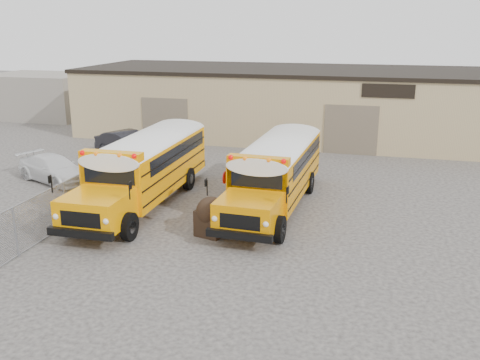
% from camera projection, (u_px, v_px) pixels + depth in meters
% --- Properties ---
extents(ground, '(120.00, 120.00, 0.00)m').
position_uv_depth(ground, '(212.00, 241.00, 19.67)').
color(ground, '#343130').
rests_on(ground, ground).
extents(warehouse, '(30.20, 10.20, 4.67)m').
position_uv_depth(warehouse, '(298.00, 102.00, 37.52)').
color(warehouse, tan).
rests_on(warehouse, ground).
extents(chainlink_fence, '(0.07, 18.07, 1.81)m').
position_uv_depth(chainlink_fence, '(103.00, 183.00, 23.67)').
color(chainlink_fence, gray).
rests_on(chainlink_fence, ground).
extents(distant_building_left, '(8.00, 6.00, 3.60)m').
position_uv_depth(distant_building_left, '(43.00, 96.00, 44.97)').
color(distant_building_left, gray).
rests_on(distant_building_left, ground).
extents(school_bus_left, '(2.80, 10.42, 3.04)m').
position_uv_depth(school_bus_left, '(192.00, 135.00, 29.38)').
color(school_bus_left, '#FF9B00').
rests_on(school_bus_left, ground).
extents(school_bus_right, '(3.17, 10.02, 2.91)m').
position_uv_depth(school_bus_right, '(302.00, 140.00, 28.67)').
color(school_bus_right, orange).
rests_on(school_bus_right, ground).
extents(tarp_bundle, '(1.20, 1.13, 1.51)m').
position_uv_depth(tarp_bundle, '(211.00, 216.00, 20.00)').
color(tarp_bundle, black).
rests_on(tarp_bundle, ground).
extents(car_white, '(4.80, 3.39, 1.29)m').
position_uv_depth(car_white, '(54.00, 169.00, 26.91)').
color(car_white, white).
rests_on(car_white, ground).
extents(car_dark, '(4.89, 3.48, 1.53)m').
position_uv_depth(car_dark, '(128.00, 145.00, 31.68)').
color(car_dark, black).
rests_on(car_dark, ground).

